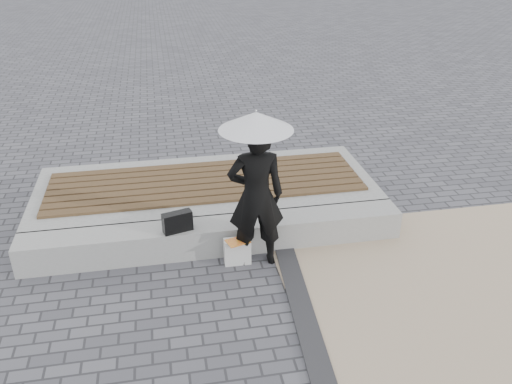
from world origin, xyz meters
TOP-DOWN VIEW (x-y plane):
  - ground at (0.00, 0.00)m, footprint 80.00×80.00m
  - edging_band at (0.75, -0.50)m, footprint 0.61×5.20m
  - seating_ledge at (0.00, 1.60)m, footprint 5.00×0.45m
  - timber_platform at (0.00, 2.80)m, footprint 5.00×2.00m
  - timber_decking at (0.00, 2.80)m, footprint 4.60×1.40m
  - woman at (0.47, 1.22)m, footprint 0.71×0.48m
  - parasol at (0.47, 1.22)m, footprint 0.86×0.86m
  - handbag at (-0.49, 1.49)m, footprint 0.39×0.23m
  - canvas_tote at (0.23, 1.23)m, footprint 0.34×0.14m
  - magazine at (0.23, 1.18)m, footprint 0.32×0.27m

SIDE VIEW (x-z plane):
  - ground at x=0.00m, z-range 0.00..0.00m
  - edging_band at x=0.75m, z-range 0.00..0.04m
  - canvas_tote at x=0.23m, z-range 0.00..0.35m
  - seating_ledge at x=0.00m, z-range 0.00..0.40m
  - timber_platform at x=0.00m, z-range 0.00..0.40m
  - magazine at x=0.23m, z-range 0.35..0.36m
  - timber_decking at x=0.00m, z-range 0.40..0.44m
  - handbag at x=-0.49m, z-range 0.40..0.66m
  - woman at x=0.47m, z-range 0.00..1.89m
  - parasol at x=0.47m, z-range 1.35..2.45m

